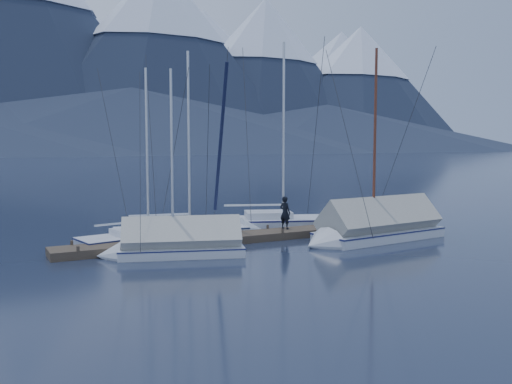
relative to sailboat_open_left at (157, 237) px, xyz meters
The scene contains 9 objects.
ground 5.64m from the sailboat_open_left, 43.61° to the right, with size 1000.00×1000.00×0.00m, color black.
dock 4.49m from the sailboat_open_left, 24.81° to the right, with size 18.00×1.50×0.54m.
mooring_posts 4.05m from the sailboat_open_left, 27.78° to the right, with size 15.12×1.52×0.35m.
sailboat_open_left is the anchor object (origin of this frame).
sailboat_open_mid 2.24m from the sailboat_open_left, ahead, with size 7.47×3.48×9.54m.
sailboat_open_right 7.67m from the sailboat_open_left, ahead, with size 8.27×4.90×10.57m.
sailboat_covered_near 9.71m from the sailboat_open_left, 27.89° to the right, with size 7.54×3.17×9.57m.
sailboat_covered_far 3.64m from the sailboat_open_left, 99.76° to the right, with size 5.92×3.38×7.96m.
person 6.09m from the sailboat_open_left, 15.62° to the right, with size 0.57×0.37×1.56m, color black.
Camera 1 is at (-11.48, -19.72, 4.38)m, focal length 38.00 mm.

